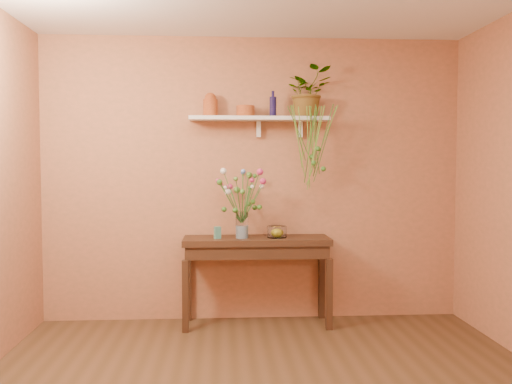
{
  "coord_description": "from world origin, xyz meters",
  "views": [
    {
      "loc": [
        -0.29,
        -3.23,
        1.5
      ],
      "look_at": [
        0.0,
        1.55,
        1.25
      ],
      "focal_mm": 38.25,
      "sensor_mm": 36.0,
      "label": 1
    }
  ],
  "objects": [
    {
      "name": "sideboard",
      "position": [
        0.02,
        1.76,
        0.7
      ],
      "size": [
        1.35,
        0.43,
        0.82
      ],
      "color": "#3A2215",
      "rests_on": "ground"
    },
    {
      "name": "wall_shelf",
      "position": [
        0.06,
        1.87,
        1.92
      ],
      "size": [
        1.3,
        0.24,
        0.19
      ],
      "color": "white",
      "rests_on": "room"
    },
    {
      "name": "blue_bottle",
      "position": [
        0.18,
        1.85,
        2.03
      ],
      "size": [
        0.08,
        0.08,
        0.24
      ],
      "color": "#17123E",
      "rests_on": "wall_shelf"
    },
    {
      "name": "glass_vase",
      "position": [
        -0.12,
        1.72,
        0.92
      ],
      "size": [
        0.12,
        0.12,
        0.24
      ],
      "color": "white",
      "rests_on": "sideboard"
    },
    {
      "name": "spider_plant",
      "position": [
        0.51,
        1.89,
        2.17
      ],
      "size": [
        0.49,
        0.45,
        0.47
      ],
      "primitive_type": "imported",
      "rotation": [
        0.0,
        0.0,
        0.21
      ],
      "color": "#356A21",
      "rests_on": "wall_shelf"
    },
    {
      "name": "room",
      "position": [
        0.0,
        0.0,
        1.35
      ],
      "size": [
        4.04,
        4.04,
        2.7
      ],
      "color": "#503420",
      "rests_on": "ground"
    },
    {
      "name": "terracotta_pot",
      "position": [
        -0.08,
        1.89,
        1.99
      ],
      "size": [
        0.2,
        0.2,
        0.1
      ],
      "primitive_type": "cylinder",
      "rotation": [
        0.0,
        0.0,
        0.17
      ],
      "color": "#B15620",
      "rests_on": "wall_shelf"
    },
    {
      "name": "lemon",
      "position": [
        0.21,
        1.74,
        0.86
      ],
      "size": [
        0.08,
        0.08,
        0.08
      ],
      "primitive_type": "sphere",
      "color": "yellow",
      "rests_on": "glass_bowl"
    },
    {
      "name": "bouquet",
      "position": [
        -0.12,
        1.73,
        1.27
      ],
      "size": [
        0.46,
        0.54,
        0.5
      ],
      "color": "#386B28",
      "rests_on": "glass_vase"
    },
    {
      "name": "carton",
      "position": [
        -0.34,
        1.7,
        0.87
      ],
      "size": [
        0.07,
        0.06,
        0.11
      ],
      "primitive_type": "cube",
      "rotation": [
        0.0,
        0.0,
        0.41
      ],
      "color": "#2F5D7C",
      "rests_on": "sideboard"
    },
    {
      "name": "plant_fronds",
      "position": [
        0.54,
        1.72,
        1.65
      ],
      "size": [
        0.46,
        0.38,
        0.77
      ],
      "color": "#356A21",
      "rests_on": "wall_shelf"
    },
    {
      "name": "terracotta_jug",
      "position": [
        -0.4,
        1.89,
        2.04
      ],
      "size": [
        0.16,
        0.16,
        0.22
      ],
      "color": "#B15620",
      "rests_on": "wall_shelf"
    },
    {
      "name": "glass_bowl",
      "position": [
        0.2,
        1.75,
        0.87
      ],
      "size": [
        0.18,
        0.18,
        0.11
      ],
      "color": "white",
      "rests_on": "sideboard"
    }
  ]
}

